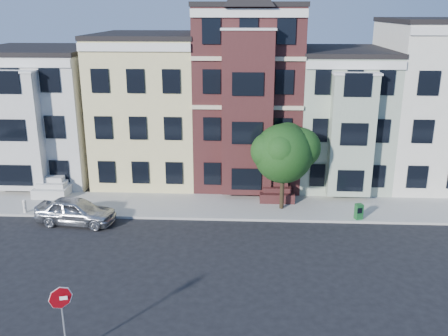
# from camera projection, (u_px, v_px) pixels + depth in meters

# --- Properties ---
(ground) EXTENTS (120.00, 120.00, 0.00)m
(ground) POSITION_uv_depth(u_px,v_px,m) (245.00, 273.00, 23.53)
(ground) COLOR black
(far_sidewalk) EXTENTS (60.00, 4.00, 0.15)m
(far_sidewalk) POSITION_uv_depth(u_px,v_px,m) (246.00, 207.00, 31.11)
(far_sidewalk) COLOR #9E9B93
(far_sidewalk) RESTS_ON ground
(house_white) EXTENTS (8.00, 9.00, 9.00)m
(house_white) POSITION_uv_depth(u_px,v_px,m) (44.00, 114.00, 36.67)
(house_white) COLOR beige
(house_white) RESTS_ON ground
(house_yellow) EXTENTS (7.00, 9.00, 10.00)m
(house_yellow) POSITION_uv_depth(u_px,v_px,m) (151.00, 108.00, 36.13)
(house_yellow) COLOR beige
(house_yellow) RESTS_ON ground
(house_brown) EXTENTS (7.00, 9.00, 12.00)m
(house_brown) POSITION_uv_depth(u_px,v_px,m) (248.00, 95.00, 35.49)
(house_brown) COLOR #3C1A19
(house_brown) RESTS_ON ground
(house_green) EXTENTS (6.00, 9.00, 9.00)m
(house_green) POSITION_uv_depth(u_px,v_px,m) (338.00, 117.00, 35.63)
(house_green) COLOR #9BAA92
(house_green) RESTS_ON ground
(house_cream) EXTENTS (8.00, 9.00, 11.00)m
(house_cream) POSITION_uv_depth(u_px,v_px,m) (440.00, 104.00, 34.99)
(house_cream) COLOR silver
(house_cream) RESTS_ON ground
(street_tree) EXTENTS (6.54, 6.54, 6.54)m
(street_tree) POSITION_uv_depth(u_px,v_px,m) (283.00, 157.00, 29.77)
(street_tree) COLOR #244E1C
(street_tree) RESTS_ON far_sidewalk
(parked_car) EXTENTS (4.77, 2.38, 1.56)m
(parked_car) POSITION_uv_depth(u_px,v_px,m) (76.00, 211.00, 28.71)
(parked_car) COLOR #ABAEB5
(parked_car) RESTS_ON ground
(newspaper_box) EXTENTS (0.51, 0.47, 0.92)m
(newspaper_box) POSITION_uv_depth(u_px,v_px,m) (359.00, 212.00, 29.06)
(newspaper_box) COLOR #1C612B
(newspaper_box) RESTS_ON far_sidewalk
(fire_hydrant) EXTENTS (0.29, 0.29, 0.66)m
(fire_hydrant) POSITION_uv_depth(u_px,v_px,m) (25.00, 207.00, 30.01)
(fire_hydrant) COLOR beige
(fire_hydrant) RESTS_ON far_sidewalk
(stop_sign) EXTENTS (0.84, 0.32, 3.05)m
(stop_sign) POSITION_uv_depth(u_px,v_px,m) (63.00, 317.00, 17.32)
(stop_sign) COLOR #A2030B
(stop_sign) RESTS_ON near_sidewalk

